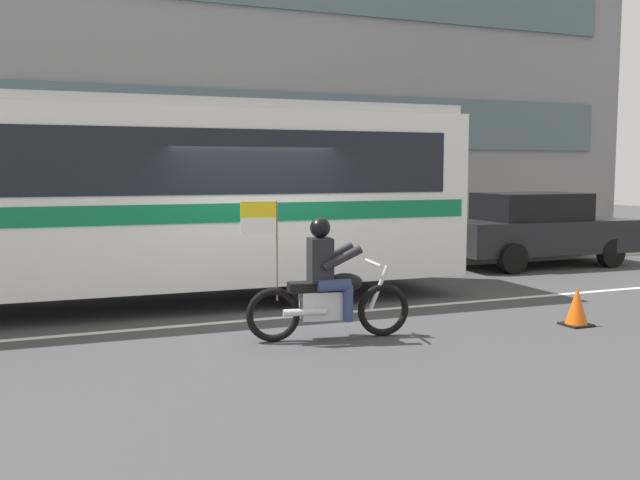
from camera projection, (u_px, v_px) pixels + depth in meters
The scene contains 9 objects.
ground_plane at pixel (254, 311), 10.91m from camera, with size 60.00×60.00×0.00m, color #3D3D3F.
sidewalk_curb at pixel (186, 265), 15.60m from camera, with size 28.00×3.80×0.15m, color #B7B2A8.
lane_center_stripe at pixel (266, 319), 10.36m from camera, with size 26.60×0.14×0.01m, color silver.
office_building_facade at pixel (163, 56), 17.23m from camera, with size 28.00×0.89×9.80m.
transit_bus at pixel (85, 188), 10.95m from camera, with size 12.11×2.85×3.22m.
motorcycle_with_rider at pixel (327, 288), 9.09m from camera, with size 2.18×0.70×1.78m.
parked_sedan_curbside at pixel (536, 228), 15.99m from camera, with size 4.35×2.00×1.64m.
fire_hydrant at pixel (345, 243), 15.89m from camera, with size 0.22×0.30×0.75m.
traffic_cone at pixel (577, 307), 9.90m from camera, with size 0.36×0.36×0.55m.
Camera 1 is at (-3.13, -10.33, 2.17)m, focal length 40.03 mm.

